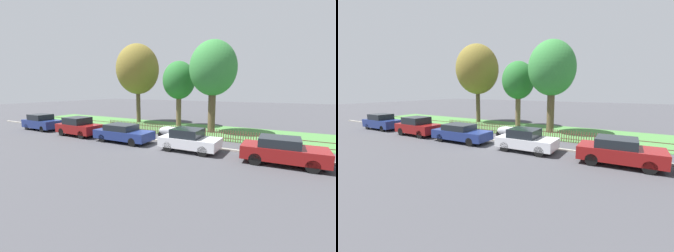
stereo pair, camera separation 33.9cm
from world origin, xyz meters
TOP-DOWN VIEW (x-y plane):
  - ground_plane at (0.00, 0.00)m, footprint 120.00×120.00m
  - kerb_stone at (0.00, 0.10)m, footprint 43.81×0.20m
  - grass_strip at (0.00, 6.13)m, footprint 43.81×7.14m
  - park_fence at (0.00, 2.58)m, footprint 43.81×0.05m
  - parked_car_silver_hatchback at (-12.48, -1.21)m, footprint 3.97×1.82m
  - parked_car_black_saloon at (-6.95, -1.36)m, footprint 3.92×1.86m
  - parked_car_navy_estate at (-2.10, -1.32)m, footprint 4.50×1.91m
  - parked_car_red_compact at (3.22, -1.17)m, footprint 3.75×1.87m
  - parked_car_white_van at (8.53, -1.15)m, footprint 4.16×1.99m
  - covered_motorcycle at (0.45, 1.25)m, footprint 1.97×0.76m
  - tree_nearest_kerb at (-7.44, 7.68)m, footprint 5.00×5.00m
  - tree_behind_motorcycle at (-1.99, 7.62)m, footprint 3.45×3.45m
  - tree_mid_park at (2.35, 5.68)m, footprint 4.20×4.20m

SIDE VIEW (x-z plane):
  - ground_plane at x=0.00m, z-range 0.00..0.00m
  - grass_strip at x=0.00m, z-range 0.00..0.01m
  - kerb_stone at x=0.00m, z-range 0.00..0.12m
  - park_fence at x=0.00m, z-range 0.00..0.89m
  - covered_motorcycle at x=0.45m, z-range 0.12..1.12m
  - parked_car_navy_estate at x=-2.10m, z-range 0.02..1.35m
  - parked_car_red_compact at x=3.22m, z-range 0.01..1.44m
  - parked_car_white_van at x=8.53m, z-range 0.02..1.44m
  - parked_car_silver_hatchback at x=-12.48m, z-range -0.01..1.50m
  - parked_car_black_saloon at x=-6.95m, z-range 0.00..1.57m
  - tree_behind_motorcycle at x=-1.99m, z-range 1.37..8.22m
  - tree_mid_park at x=2.35m, z-range 1.59..9.76m
  - tree_nearest_kerb at x=-7.44m, z-range 1.65..10.75m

